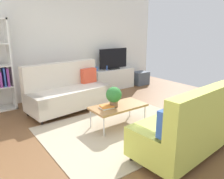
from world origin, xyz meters
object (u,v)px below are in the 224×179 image
(tv, at_px, (113,59))
(table_book_0, at_px, (107,108))
(couch_beige, at_px, (68,92))
(vase_1, at_px, (101,67))
(potted_plant, at_px, (114,96))
(coffee_table, at_px, (118,107))
(tv_console, at_px, (113,79))
(vase_0, at_px, (97,69))
(couch_green, at_px, (191,126))
(storage_trunk, at_px, (140,78))
(bottle_0, at_px, (107,68))

(tv, height_order, table_book_0, tv)
(couch_beige, xyz_separation_m, vase_1, (1.55, 0.94, 0.30))
(couch_beige, distance_m, potted_plant, 1.47)
(table_book_0, bearing_deg, coffee_table, -2.15)
(couch_beige, height_order, coffee_table, couch_beige)
(couch_beige, height_order, tv_console, couch_beige)
(tv, distance_m, vase_0, 0.64)
(tv, xyz_separation_m, table_book_0, (-1.84, -2.28, -0.52))
(couch_green, xyz_separation_m, vase_1, (0.87, 3.78, 0.29))
(coffee_table, bearing_deg, couch_beige, 105.52)
(potted_plant, distance_m, vase_0, 2.62)
(couch_beige, bearing_deg, table_book_0, 88.63)
(couch_green, relative_size, coffee_table, 1.78)
(couch_green, relative_size, storage_trunk, 3.77)
(couch_green, height_order, table_book_0, couch_green)
(tv_console, bearing_deg, tv, -90.00)
(potted_plant, bearing_deg, vase_1, 61.67)
(couch_green, bearing_deg, tv_console, 66.43)
(bottle_0, bearing_deg, table_book_0, -124.80)
(coffee_table, bearing_deg, couch_green, -78.54)
(couch_green, bearing_deg, coffee_table, 96.83)
(storage_trunk, distance_m, potted_plant, 3.59)
(storage_trunk, relative_size, vase_0, 4.15)
(coffee_table, distance_m, vase_0, 2.58)
(tv_console, relative_size, storage_trunk, 2.69)
(couch_green, distance_m, vase_0, 3.86)
(couch_green, xyz_separation_m, tv, (1.28, 3.71, 0.51))
(coffee_table, relative_size, vase_1, 5.60)
(table_book_0, bearing_deg, vase_0, 61.84)
(coffee_table, distance_m, storage_trunk, 3.47)
(tv_console, bearing_deg, storage_trunk, -5.19)
(potted_plant, height_order, bottle_0, potted_plant)
(potted_plant, relative_size, vase_1, 2.02)
(couch_beige, relative_size, tv, 1.98)
(couch_beige, height_order, table_book_0, couch_beige)
(vase_1, bearing_deg, table_book_0, -121.26)
(couch_green, distance_m, potted_plant, 1.48)
(bottle_0, bearing_deg, storage_trunk, -2.51)
(vase_0, distance_m, bottle_0, 0.33)
(tv, height_order, storage_trunk, tv)
(storage_trunk, bearing_deg, tv_console, 174.81)
(tv_console, distance_m, storage_trunk, 1.11)
(vase_1, bearing_deg, coffee_table, -116.13)
(tv, bearing_deg, couch_green, -109.04)
(tv_console, height_order, potted_plant, potted_plant)
(vase_0, bearing_deg, couch_green, -100.50)
(coffee_table, distance_m, tv, 2.83)
(vase_0, bearing_deg, table_book_0, -118.16)
(bottle_0, bearing_deg, vase_1, 148.10)
(couch_green, height_order, coffee_table, couch_green)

